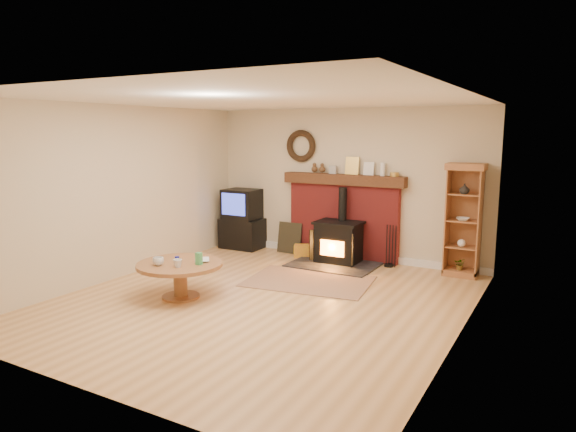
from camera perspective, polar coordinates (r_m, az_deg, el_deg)
The scene contains 11 objects.
ground at distance 6.86m, azimuth -2.92°, elevation -9.39°, with size 5.50×5.50×0.00m, color tan.
room_shell at distance 6.61m, azimuth -2.73°, elevation 5.11°, with size 5.02×5.52×2.61m.
chimney_breast at distance 8.98m, azimuth 6.15°, elevation 0.32°, with size 2.20×0.22×1.78m.
wood_stove at distance 8.67m, azimuth 5.55°, elevation -3.04°, with size 1.40×1.00×1.28m.
area_rug at distance 7.69m, azimuth 2.32°, elevation -7.25°, with size 1.80×1.24×0.01m, color brown.
tv_unit at distance 9.80m, azimuth -5.13°, elevation -0.45°, with size 0.78×0.56×1.13m.
curio_cabinet at distance 8.28m, azimuth 18.93°, elevation -0.41°, with size 0.56×0.40×1.74m.
firelog_box at distance 9.13m, azimuth 1.80°, elevation -3.90°, with size 0.35×0.22×0.22m, color #D2C511.
leaning_painting at distance 9.40m, azimuth 0.18°, elevation -2.43°, with size 0.47×0.03×0.56m, color black.
fire_tools at distance 8.64m, azimuth 11.24°, elevation -4.54°, with size 0.19×0.16×0.70m.
coffee_table at distance 7.02m, azimuth -11.93°, elevation -5.83°, with size 1.14×1.14×0.64m.
Camera 1 is at (3.48, -5.49, 2.21)m, focal length 32.00 mm.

